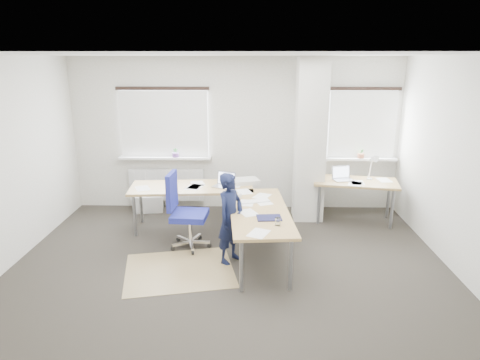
{
  "coord_description": "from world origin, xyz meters",
  "views": [
    {
      "loc": [
        0.27,
        -5.3,
        2.76
      ],
      "look_at": [
        0.12,
        0.9,
        0.99
      ],
      "focal_mm": 32.0,
      "sensor_mm": 36.0,
      "label": 1
    }
  ],
  "objects_px": {
    "desk_main": "(226,199)",
    "task_chair": "(187,227)",
    "person": "(230,218)",
    "desk_side": "(356,183)"
  },
  "relations": [
    {
      "from": "desk_side",
      "to": "desk_main",
      "type": "bearing_deg",
      "value": -147.16
    },
    {
      "from": "desk_side",
      "to": "task_chair",
      "type": "relative_size",
      "value": 1.29
    },
    {
      "from": "desk_main",
      "to": "desk_side",
      "type": "relative_size",
      "value": 1.75
    },
    {
      "from": "task_chair",
      "to": "person",
      "type": "bearing_deg",
      "value": -29.16
    },
    {
      "from": "desk_main",
      "to": "task_chair",
      "type": "bearing_deg",
      "value": -162.38
    },
    {
      "from": "desk_side",
      "to": "task_chair",
      "type": "bearing_deg",
      "value": -147.33
    },
    {
      "from": "desk_side",
      "to": "person",
      "type": "xyz_separation_m",
      "value": [
        -2.09,
        -1.6,
        -0.04
      ]
    },
    {
      "from": "task_chair",
      "to": "person",
      "type": "xyz_separation_m",
      "value": [
        0.67,
        -0.44,
        0.32
      ]
    },
    {
      "from": "desk_main",
      "to": "person",
      "type": "distance_m",
      "value": 0.68
    },
    {
      "from": "desk_main",
      "to": "person",
      "type": "relative_size",
      "value": 2.05
    }
  ]
}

